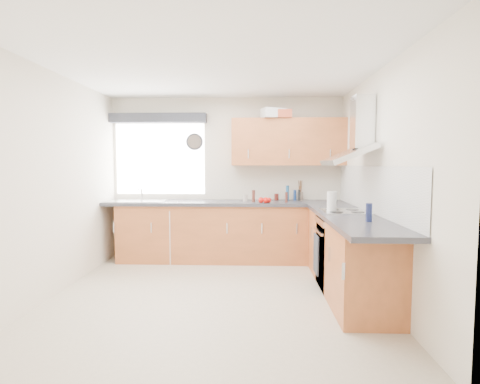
{
  "coord_description": "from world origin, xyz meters",
  "views": [
    {
      "loc": [
        0.44,
        -4.1,
        1.48
      ],
      "look_at": [
        0.25,
        0.85,
        1.1
      ],
      "focal_mm": 28.0,
      "sensor_mm": 36.0,
      "label": 1
    }
  ],
  "objects_px": {
    "extractor_hood": "(355,138)",
    "upper_cabinets": "(288,142)",
    "washing_machine": "(160,234)",
    "oven": "(344,253)"
  },
  "relations": [
    {
      "from": "extractor_hood",
      "to": "upper_cabinets",
      "type": "height_order",
      "value": "upper_cabinets"
    },
    {
      "from": "extractor_hood",
      "to": "washing_machine",
      "type": "distance_m",
      "value": 3.18
    },
    {
      "from": "extractor_hood",
      "to": "washing_machine",
      "type": "relative_size",
      "value": 0.99
    },
    {
      "from": "upper_cabinets",
      "to": "extractor_hood",
      "type": "bearing_deg",
      "value": -63.87
    },
    {
      "from": "oven",
      "to": "washing_machine",
      "type": "height_order",
      "value": "oven"
    },
    {
      "from": "oven",
      "to": "washing_machine",
      "type": "xyz_separation_m",
      "value": [
        -2.5,
        1.22,
        -0.03
      ]
    },
    {
      "from": "upper_cabinets",
      "to": "oven",
      "type": "bearing_deg",
      "value": -67.46
    },
    {
      "from": "extractor_hood",
      "to": "upper_cabinets",
      "type": "relative_size",
      "value": 0.46
    },
    {
      "from": "extractor_hood",
      "to": "upper_cabinets",
      "type": "bearing_deg",
      "value": 116.13
    },
    {
      "from": "oven",
      "to": "washing_machine",
      "type": "bearing_deg",
      "value": 153.99
    }
  ]
}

